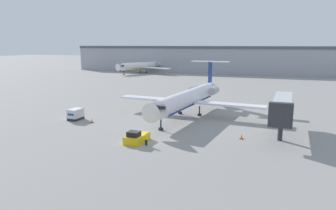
{
  "coord_description": "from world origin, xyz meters",
  "views": [
    {
      "loc": [
        19.95,
        -40.74,
        14.0
      ],
      "look_at": [
        0.0,
        11.46,
        3.52
      ],
      "focal_mm": 35.0,
      "sensor_mm": 36.0,
      "label": 1
    }
  ],
  "objects_px": {
    "pushback_tug": "(137,138)",
    "luggage_cart": "(76,114)",
    "traffic_cone_right": "(241,137)",
    "airplane_parked_far_right": "(142,66)",
    "airplane_main": "(188,98)",
    "traffic_cone_left": "(92,121)",
    "worker_near_tug": "(146,139)",
    "jet_bridge": "(282,107)"
  },
  "relations": [
    {
      "from": "pushback_tug",
      "to": "luggage_cart",
      "type": "relative_size",
      "value": 1.49
    },
    {
      "from": "traffic_cone_right",
      "to": "airplane_parked_far_right",
      "type": "bearing_deg",
      "value": 122.78
    },
    {
      "from": "airplane_main",
      "to": "pushback_tug",
      "type": "xyz_separation_m",
      "value": [
        -1.63,
        -19.47,
        -2.87
      ]
    },
    {
      "from": "pushback_tug",
      "to": "airplane_parked_far_right",
      "type": "height_order",
      "value": "airplane_parked_far_right"
    },
    {
      "from": "luggage_cart",
      "to": "traffic_cone_left",
      "type": "bearing_deg",
      "value": -11.57
    },
    {
      "from": "airplane_main",
      "to": "worker_near_tug",
      "type": "xyz_separation_m",
      "value": [
        0.28,
        -20.36,
        -2.62
      ]
    },
    {
      "from": "worker_near_tug",
      "to": "airplane_parked_far_right",
      "type": "relative_size",
      "value": 0.05
    },
    {
      "from": "pushback_tug",
      "to": "airplane_parked_far_right",
      "type": "distance_m",
      "value": 113.98
    },
    {
      "from": "traffic_cone_left",
      "to": "airplane_parked_far_right",
      "type": "height_order",
      "value": "airplane_parked_far_right"
    },
    {
      "from": "luggage_cart",
      "to": "traffic_cone_right",
      "type": "relative_size",
      "value": 4.03
    },
    {
      "from": "luggage_cart",
      "to": "airplane_parked_far_right",
      "type": "height_order",
      "value": "airplane_parked_far_right"
    },
    {
      "from": "traffic_cone_right",
      "to": "airplane_parked_far_right",
      "type": "height_order",
      "value": "airplane_parked_far_right"
    },
    {
      "from": "luggage_cart",
      "to": "airplane_parked_far_right",
      "type": "bearing_deg",
      "value": 108.2
    },
    {
      "from": "worker_near_tug",
      "to": "airplane_main",
      "type": "bearing_deg",
      "value": 90.8
    },
    {
      "from": "traffic_cone_left",
      "to": "traffic_cone_right",
      "type": "bearing_deg",
      "value": -1.77
    },
    {
      "from": "luggage_cart",
      "to": "traffic_cone_right",
      "type": "xyz_separation_m",
      "value": [
        30.89,
        -1.67,
        -0.69
      ]
    },
    {
      "from": "airplane_main",
      "to": "jet_bridge",
      "type": "xyz_separation_m",
      "value": [
        17.68,
        -8.15,
        0.93
      ]
    },
    {
      "from": "pushback_tug",
      "to": "luggage_cart",
      "type": "bearing_deg",
      "value": 152.94
    },
    {
      "from": "worker_near_tug",
      "to": "traffic_cone_left",
      "type": "bearing_deg",
      "value": 149.45
    },
    {
      "from": "worker_near_tug",
      "to": "jet_bridge",
      "type": "distance_m",
      "value": 21.55
    },
    {
      "from": "pushback_tug",
      "to": "jet_bridge",
      "type": "distance_m",
      "value": 22.71
    },
    {
      "from": "jet_bridge",
      "to": "pushback_tug",
      "type": "bearing_deg",
      "value": -149.62
    },
    {
      "from": "airplane_parked_far_right",
      "to": "traffic_cone_left",
      "type": "bearing_deg",
      "value": -69.74
    },
    {
      "from": "airplane_parked_far_right",
      "to": "airplane_main",
      "type": "bearing_deg",
      "value": -59.33
    },
    {
      "from": "worker_near_tug",
      "to": "traffic_cone_left",
      "type": "height_order",
      "value": "worker_near_tug"
    },
    {
      "from": "luggage_cart",
      "to": "traffic_cone_right",
      "type": "distance_m",
      "value": 30.94
    },
    {
      "from": "traffic_cone_right",
      "to": "jet_bridge",
      "type": "xyz_separation_m",
      "value": [
        5.37,
        4.33,
        4.11
      ]
    },
    {
      "from": "pushback_tug",
      "to": "worker_near_tug",
      "type": "distance_m",
      "value": 2.12
    },
    {
      "from": "airplane_main",
      "to": "airplane_parked_far_right",
      "type": "relative_size",
      "value": 0.93
    },
    {
      "from": "pushback_tug",
      "to": "traffic_cone_right",
      "type": "distance_m",
      "value": 15.6
    },
    {
      "from": "traffic_cone_left",
      "to": "jet_bridge",
      "type": "distance_m",
      "value": 32.6
    },
    {
      "from": "airplane_main",
      "to": "luggage_cart",
      "type": "xyz_separation_m",
      "value": [
        -18.58,
        -10.82,
        -2.49
      ]
    },
    {
      "from": "pushback_tug",
      "to": "traffic_cone_left",
      "type": "relative_size",
      "value": 5.89
    },
    {
      "from": "traffic_cone_left",
      "to": "traffic_cone_right",
      "type": "height_order",
      "value": "traffic_cone_left"
    },
    {
      "from": "jet_bridge",
      "to": "airplane_main",
      "type": "bearing_deg",
      "value": 155.25
    },
    {
      "from": "jet_bridge",
      "to": "traffic_cone_left",
      "type": "bearing_deg",
      "value": -173.78
    },
    {
      "from": "airplane_main",
      "to": "traffic_cone_right",
      "type": "relative_size",
      "value": 42.62
    },
    {
      "from": "pushback_tug",
      "to": "worker_near_tug",
      "type": "relative_size",
      "value": 2.5
    },
    {
      "from": "airplane_main",
      "to": "pushback_tug",
      "type": "relative_size",
      "value": 7.11
    },
    {
      "from": "traffic_cone_left",
      "to": "pushback_tug",
      "type": "bearing_deg",
      "value": -31.34
    },
    {
      "from": "traffic_cone_left",
      "to": "jet_bridge",
      "type": "xyz_separation_m",
      "value": [
        32.15,
        3.51,
        4.11
      ]
    },
    {
      "from": "airplane_main",
      "to": "pushback_tug",
      "type": "bearing_deg",
      "value": -94.79
    }
  ]
}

